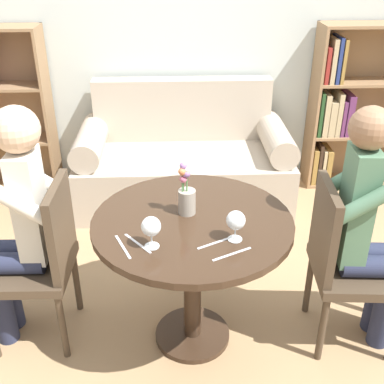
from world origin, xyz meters
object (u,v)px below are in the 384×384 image
object	(u,v)px
person_right	(368,229)
chair_left	(42,257)
couch	(184,163)
bookshelf_right	(348,110)
wine_glass_left	(151,227)
chair_right	(343,259)
person_left	(18,223)
flower_vase	(186,195)
wine_glass_right	(236,221)

from	to	relation	value
person_right	chair_left	bearing A→B (deg)	90.63
couch	bookshelf_right	bearing A→B (deg)	11.16
bookshelf_right	wine_glass_left	bearing A→B (deg)	-127.13
bookshelf_right	person_right	world-z (taller)	bookshelf_right
chair_right	couch	bearing A→B (deg)	29.71
person_left	person_right	world-z (taller)	person_right
bookshelf_right	chair_left	bearing A→B (deg)	-140.37
person_left	flower_vase	size ratio (longest dim) A/B	4.79
bookshelf_right	person_left	xyz separation A→B (m)	(-2.21, -1.76, 0.05)
couch	wine_glass_left	size ratio (longest dim) A/B	11.34
wine_glass_right	person_right	bearing A→B (deg)	13.27
bookshelf_right	wine_glass_right	world-z (taller)	bookshelf_right
chair_left	flower_vase	distance (m)	0.81
person_right	wine_glass_left	world-z (taller)	person_right
wine_glass_right	flower_vase	size ratio (longest dim) A/B	0.53
person_left	wine_glass_left	size ratio (longest dim) A/B	8.84
chair_left	flower_vase	bearing A→B (deg)	90.44
couch	wine_glass_right	xyz separation A→B (m)	(0.18, -1.74, 0.53)
couch	bookshelf_right	size ratio (longest dim) A/B	1.23
person_left	wine_glass_right	bearing A→B (deg)	77.45
person_right	wine_glass_right	distance (m)	0.70
flower_vase	couch	bearing A→B (deg)	89.01
bookshelf_right	chair_right	xyz separation A→B (m)	(-0.61, -1.84, -0.15)
bookshelf_right	person_right	xyz separation A→B (m)	(-0.52, -1.85, 0.03)
chair_left	wine_glass_left	xyz separation A→B (m)	(0.57, -0.29, 0.35)
couch	chair_right	size ratio (longest dim) A/B	1.83
chair_left	chair_right	size ratio (longest dim) A/B	1.00
bookshelf_right	chair_right	world-z (taller)	bookshelf_right
chair_right	person_left	size ratio (longest dim) A/B	0.70
chair_left	person_right	size ratio (longest dim) A/B	0.70
couch	chair_left	xyz separation A→B (m)	(-0.76, -1.49, 0.18)
couch	wine_glass_left	distance (m)	1.87
chair_left	wine_glass_right	bearing A→B (deg)	76.45
chair_left	person_right	distance (m)	1.61
flower_vase	chair_left	bearing A→B (deg)	178.90
bookshelf_right	person_right	bearing A→B (deg)	-105.78
person_right	couch	bearing A→B (deg)	32.08
person_left	wine_glass_left	world-z (taller)	person_left
couch	person_right	world-z (taller)	person_right
chair_left	wine_glass_left	distance (m)	0.73
person_left	wine_glass_left	bearing A→B (deg)	67.43
person_right	flower_vase	world-z (taller)	person_right
couch	person_left	world-z (taller)	person_left
chair_left	couch	bearing A→B (deg)	154.61
bookshelf_right	person_left	bearing A→B (deg)	-141.53
couch	wine_glass_right	bearing A→B (deg)	-84.13
couch	flower_vase	distance (m)	1.59
bookshelf_right	couch	bearing A→B (deg)	-168.84
bookshelf_right	wine_glass_left	xyz separation A→B (m)	(-1.55, -2.05, 0.20)
couch	wine_glass_left	bearing A→B (deg)	-95.90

